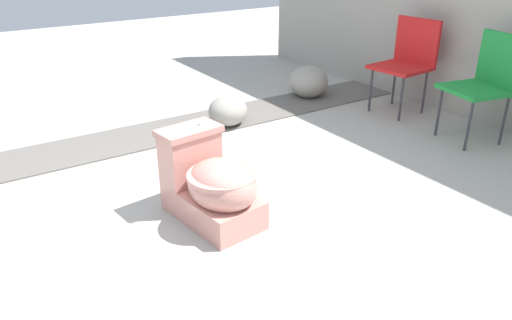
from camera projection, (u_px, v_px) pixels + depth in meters
ground_plane at (181, 212)px, 2.99m from camera, size 14.00×14.00×0.00m
gravel_strip at (170, 130)px, 4.20m from camera, size 0.56×8.00×0.01m
toilet at (212, 185)px, 2.83m from camera, size 0.67×0.45×0.52m
folding_chair_left at (408, 56)px, 4.49m from camera, size 0.48×0.48×0.83m
folding_chair_middle at (488, 77)px, 3.84m from camera, size 0.53×0.53×0.83m
boulder_near at (228, 111)px, 4.29m from camera, size 0.51×0.50×0.26m
boulder_far at (308, 82)px, 5.01m from camera, size 0.57×0.57×0.32m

